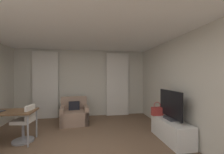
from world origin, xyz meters
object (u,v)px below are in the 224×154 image
desk_chair (25,125)px  tv_console (171,130)px  tv_flatscreen (170,106)px  desk (2,114)px  handbag_primary (157,111)px  armchair (74,115)px

desk_chair → tv_console: size_ratio=0.73×
tv_flatscreen → desk: bearing=173.6°
desk_chair → handbag_primary: (3.38, -0.07, 0.23)m
armchair → desk_chair: bearing=-131.7°
desk → desk_chair: desk_chair is taller
armchair → desk: 1.98m
tv_console → tv_flatscreen: size_ratio=1.30×
desk → handbag_primary: size_ratio=3.85×
armchair → desk_chair: size_ratio=1.10×
desk_chair → tv_flatscreen: (3.52, -0.49, 0.45)m
desk → desk_chair: 0.56m
desk → tv_console: size_ratio=1.18×
tv_flatscreen → handbag_primary: bearing=108.9°
desk → tv_flatscreen: (3.99, -0.45, 0.15)m
tv_flatscreen → armchair: bearing=146.2°
armchair → desk: armchair is taller
armchair → desk: bearing=-141.3°
desk → tv_console: desk is taller
handbag_primary → tv_console: bearing=-72.3°
armchair → handbag_primary: handbag_primary is taller
desk_chair → tv_console: bearing=-8.4°
tv_console → tv_flatscreen: bearing=90.0°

